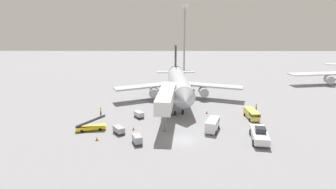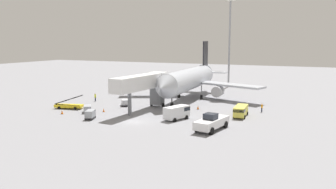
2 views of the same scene
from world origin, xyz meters
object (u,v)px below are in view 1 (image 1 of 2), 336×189
(pushback_tug, at_px, (259,134))
(baggage_cart_near_center, at_px, (137,139))
(airplane_at_gate, at_px, (179,83))
(jet_bridge, at_px, (167,98))
(baggage_cart_far_left, at_px, (139,114))
(service_van_rear_right, at_px, (213,124))
(apron_light_mast, at_px, (185,29))
(baggage_cart_outer_right, at_px, (119,130))
(service_van_far_center, at_px, (252,114))
(belt_loader_truck, at_px, (91,127))
(ground_crew_worker_midground, at_px, (101,110))
(safety_cone_alpha, at_px, (97,139))
(safety_cone_charlie, at_px, (207,112))
(safety_cone_bravo, at_px, (133,128))
(ground_crew_worker_foreground, at_px, (256,107))

(pushback_tug, relative_size, baggage_cart_near_center, 2.80)
(airplane_at_gate, bearing_deg, jet_bridge, -100.23)
(baggage_cart_far_left, bearing_deg, jet_bridge, -24.86)
(service_van_rear_right, distance_m, apron_light_mast, 50.61)
(apron_light_mast, bearing_deg, baggage_cart_outer_right, -106.77)
(pushback_tug, relative_size, baggage_cart_outer_right, 2.69)
(service_van_rear_right, bearing_deg, airplane_at_gate, 105.51)
(service_van_far_center, bearing_deg, pushback_tug, -99.54)
(belt_loader_truck, distance_m, apron_light_mast, 54.75)
(baggage_cart_far_left, distance_m, baggage_cart_outer_right, 9.51)
(baggage_cart_near_center, distance_m, ground_crew_worker_midground, 18.60)
(baggage_cart_near_center, height_order, baggage_cart_outer_right, baggage_cart_near_center)
(service_van_far_center, distance_m, ground_crew_worker_midground, 34.14)
(belt_loader_truck, relative_size, baggage_cart_near_center, 2.16)
(baggage_cart_outer_right, height_order, apron_light_mast, apron_light_mast)
(ground_crew_worker_midground, bearing_deg, baggage_cart_near_center, -56.66)
(airplane_at_gate, bearing_deg, safety_cone_alpha, -120.61)
(service_van_far_center, distance_m, service_van_rear_right, 11.80)
(airplane_at_gate, bearing_deg, safety_cone_charlie, -61.24)
(baggage_cart_outer_right, relative_size, apron_light_mast, 0.11)
(service_van_far_center, bearing_deg, belt_loader_truck, -168.66)
(airplane_at_gate, relative_size, apron_light_mast, 1.35)
(jet_bridge, bearing_deg, baggage_cart_outer_right, -145.87)
(service_van_far_center, distance_m, safety_cone_charlie, 10.09)
(service_van_rear_right, bearing_deg, baggage_cart_far_left, 153.94)
(pushback_tug, height_order, safety_cone_alpha, pushback_tug)
(safety_cone_alpha, relative_size, safety_cone_charlie, 1.00)
(safety_cone_bravo, bearing_deg, safety_cone_charlie, 32.44)
(baggage_cart_near_center, distance_m, ground_crew_worker_foreground, 32.63)
(baggage_cart_far_left, xyz_separation_m, safety_cone_alpha, (-6.33, -12.31, -0.38))
(pushback_tug, bearing_deg, safety_cone_alpha, -179.74)
(ground_crew_worker_midground, bearing_deg, baggage_cart_outer_right, -60.71)
(service_van_far_center, bearing_deg, service_van_rear_right, -145.10)
(safety_cone_charlie, bearing_deg, belt_loader_truck, -157.10)
(airplane_at_gate, distance_m, service_van_far_center, 21.87)
(jet_bridge, height_order, ground_crew_worker_foreground, jet_bridge)
(ground_crew_worker_midground, bearing_deg, safety_cone_alpha, -79.16)
(safety_cone_bravo, bearing_deg, pushback_tug, -11.71)
(baggage_cart_outer_right, xyz_separation_m, apron_light_mast, (14.82, 49.20, 17.42))
(jet_bridge, height_order, baggage_cart_far_left, jet_bridge)
(service_van_far_center, xyz_separation_m, baggage_cart_far_left, (-24.98, 0.73, -0.37))
(jet_bridge, bearing_deg, service_van_rear_right, -26.87)
(jet_bridge, xyz_separation_m, safety_cone_alpha, (-12.56, -9.42, -4.99))
(belt_loader_truck, xyz_separation_m, baggage_cart_far_left, (8.71, 7.49, 0.02))
(baggage_cart_far_left, relative_size, apron_light_mast, 0.11)
(pushback_tug, xyz_separation_m, baggage_cart_near_center, (-21.88, -1.41, -0.36))
(baggage_cart_outer_right, relative_size, safety_cone_charlie, 3.75)
(baggage_cart_outer_right, xyz_separation_m, safety_cone_bravo, (2.54, 1.73, -0.42))
(service_van_rear_right, xyz_separation_m, apron_light_mast, (-3.35, 47.61, 16.84))
(service_van_rear_right, xyz_separation_m, safety_cone_alpha, (-21.62, -4.83, -0.96))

